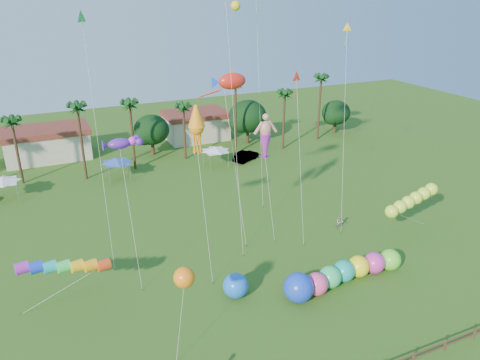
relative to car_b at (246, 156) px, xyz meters
name	(u,v)px	position (x,y,z in m)	size (l,w,h in m)	color
ground	(295,335)	(-13.08, -36.36, -0.76)	(160.00, 160.00, 0.00)	#285116
tree_line	(169,128)	(-9.51, 7.63, 3.51)	(69.46, 8.91, 11.00)	#3A2819
buildings_row	(120,137)	(-16.17, 13.64, 1.24)	(35.00, 7.00, 4.00)	beige
tent_row	(118,162)	(-19.08, -0.03, 1.99)	(31.00, 4.00, 0.60)	white
car_b	(246,156)	(0.00, 0.00, 0.00)	(1.61, 4.63, 1.52)	#4C4C54
spectator_b	(340,222)	(0.06, -23.79, 0.01)	(0.75, 0.59, 1.55)	gray
caterpillar_inflatable	(340,274)	(-6.17, -32.37, 0.31)	(12.61, 3.21, 2.56)	#FF438E
blue_ball	(236,286)	(-15.21, -30.12, 0.33)	(2.19, 2.19, 2.19)	blue
rainbow_tube	(81,270)	(-26.96, -25.65, 2.43)	(8.66, 1.10, 3.69)	#E64519
green_worm	(392,212)	(3.08, -28.09, 2.62)	(9.95, 3.85, 4.20)	#CEFB37
orange_ball_kite	(184,278)	(-20.89, -34.21, 5.31)	(2.24, 2.12, 6.83)	orange
merman_kite	(265,140)	(-6.68, -18.82, 8.84)	(2.17, 5.38, 12.00)	tan
fish_kite	(232,81)	(-10.05, -17.89, 15.10)	(4.57, 6.64, 16.78)	red
squid_kite	(197,128)	(-15.98, -23.83, 12.62)	(1.82, 4.69, 15.45)	orange
lobster_kite	(119,144)	(-22.27, -22.00, 11.50)	(3.45, 5.02, 12.92)	#5A21A8
delta_kite_red	(297,80)	(-4.86, -21.54, 15.43)	(1.27, 4.19, 17.05)	red
delta_kite_yellow	(347,34)	(1.45, -20.43, 19.32)	(2.43, 4.70, 21.19)	yellow
delta_kite_green	(82,22)	(-23.58, -17.90, 21.02)	(1.11, 4.55, 22.78)	green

